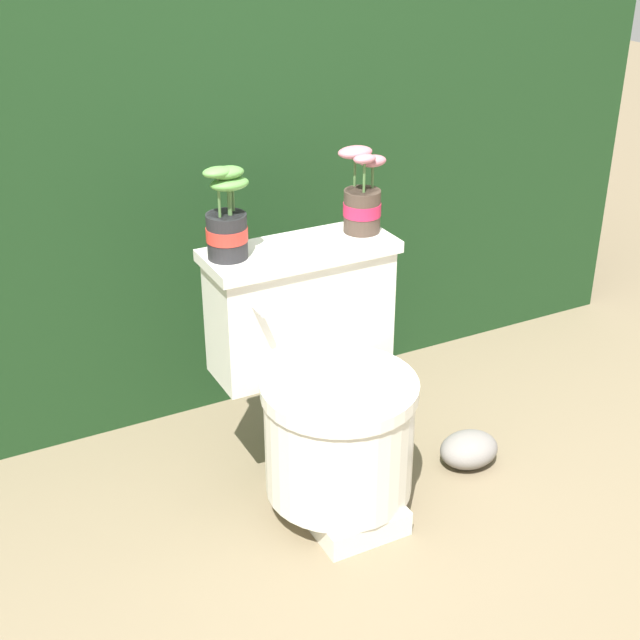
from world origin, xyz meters
name	(u,v)px	position (x,y,z in m)	size (l,w,h in m)	color
ground_plane	(362,499)	(0.00, 0.00, 0.00)	(12.00, 12.00, 0.00)	#75664C
hedge_backdrop	(202,150)	(0.00, 1.11, 0.69)	(2.81, 0.95, 1.37)	#193819
toilet	(326,394)	(-0.07, 0.07, 0.31)	(0.50, 0.52, 0.68)	silver
potted_plant_left	(227,221)	(-0.26, 0.23, 0.77)	(0.11, 0.10, 0.24)	#262628
potted_plant_midleft	(362,199)	(0.12, 0.24, 0.77)	(0.12, 0.12, 0.22)	#47382D
garden_stone	(470,450)	(0.35, 0.00, 0.05)	(0.18, 0.14, 0.10)	gray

